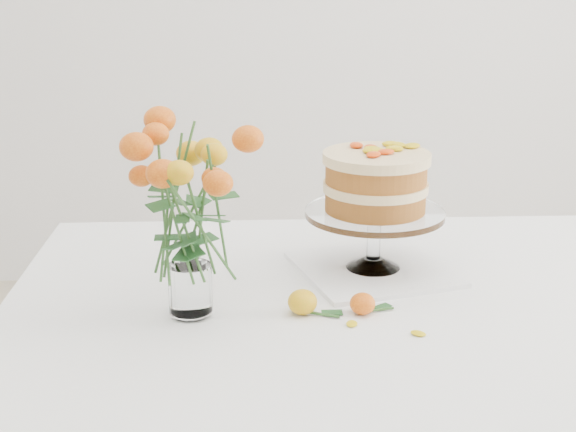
# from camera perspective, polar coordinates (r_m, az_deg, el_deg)

# --- Properties ---
(table) EXTENTS (1.43, 0.93, 0.76)m
(table) POSITION_cam_1_polar(r_m,az_deg,el_deg) (1.45, 8.75, -8.81)
(table) COLOR tan
(table) RESTS_ON ground
(napkin) EXTENTS (0.33, 0.33, 0.01)m
(napkin) POSITION_cam_1_polar(r_m,az_deg,el_deg) (1.53, 6.05, -3.79)
(napkin) COLOR white
(napkin) RESTS_ON table
(cake_stand) EXTENTS (0.26, 0.26, 0.23)m
(cake_stand) POSITION_cam_1_polar(r_m,az_deg,el_deg) (1.47, 6.24, 1.99)
(cake_stand) COLOR white
(cake_stand) RESTS_ON napkin
(rose_vase) EXTENTS (0.26, 0.26, 0.36)m
(rose_vase) POSITION_cam_1_polar(r_m,az_deg,el_deg) (1.27, -7.23, 1.60)
(rose_vase) COLOR white
(rose_vase) RESTS_ON table
(loose_rose_near) EXTENTS (0.08, 0.05, 0.04)m
(loose_rose_near) POSITION_cam_1_polar(r_m,az_deg,el_deg) (1.33, 1.05, -6.14)
(loose_rose_near) COLOR orange
(loose_rose_near) RESTS_ON table
(loose_rose_far) EXTENTS (0.08, 0.04, 0.04)m
(loose_rose_far) POSITION_cam_1_polar(r_m,az_deg,el_deg) (1.34, 5.34, -6.23)
(loose_rose_far) COLOR #C53D09
(loose_rose_far) RESTS_ON table
(stray_petal_a) EXTENTS (0.03, 0.02, 0.00)m
(stray_petal_a) POSITION_cam_1_polar(r_m,az_deg,el_deg) (1.31, 4.56, -7.66)
(stray_petal_a) COLOR yellow
(stray_petal_a) RESTS_ON table
(stray_petal_b) EXTENTS (0.03, 0.02, 0.00)m
(stray_petal_b) POSITION_cam_1_polar(r_m,az_deg,el_deg) (1.29, 9.25, -8.26)
(stray_petal_b) COLOR yellow
(stray_petal_b) RESTS_ON table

